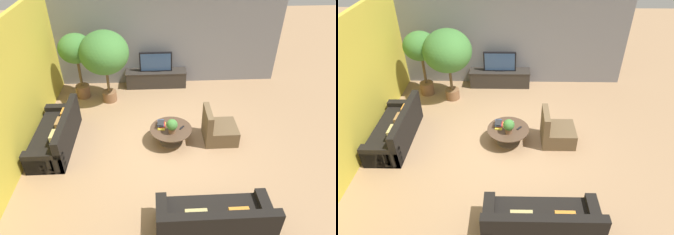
# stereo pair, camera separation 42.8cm
# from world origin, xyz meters

# --- Properties ---
(ground_plane) EXTENTS (24.00, 24.00, 0.00)m
(ground_plane) POSITION_xyz_m (0.00, 0.00, 0.00)
(ground_plane) COLOR #9E7A56
(back_wall_stone) EXTENTS (7.40, 0.12, 3.00)m
(back_wall_stone) POSITION_xyz_m (0.00, 3.26, 1.50)
(back_wall_stone) COLOR slate
(back_wall_stone) RESTS_ON ground
(side_wall_left) EXTENTS (0.12, 7.40, 3.00)m
(side_wall_left) POSITION_xyz_m (-3.26, 0.20, 1.50)
(side_wall_left) COLOR gold
(side_wall_left) RESTS_ON ground
(media_console) EXTENTS (1.92, 0.50, 0.53)m
(media_console) POSITION_xyz_m (-0.18, 2.94, 0.27)
(media_console) COLOR #2D2823
(media_console) RESTS_ON ground
(television) EXTENTS (1.01, 0.13, 0.62)m
(television) POSITION_xyz_m (-0.18, 2.94, 0.83)
(television) COLOR black
(television) RESTS_ON media_console
(coffee_table) EXTENTS (1.01, 1.01, 0.40)m
(coffee_table) POSITION_xyz_m (0.12, 0.10, 0.28)
(coffee_table) COLOR #756656
(coffee_table) RESTS_ON ground
(couch_by_wall) EXTENTS (0.84, 2.04, 0.84)m
(couch_by_wall) POSITION_xyz_m (-2.63, 0.13, 0.28)
(couch_by_wall) COLOR black
(couch_by_wall) RESTS_ON ground
(couch_near_entry) EXTENTS (2.03, 0.84, 0.84)m
(couch_near_entry) POSITION_xyz_m (0.71, -2.44, 0.28)
(couch_near_entry) COLOR black
(couch_near_entry) RESTS_ON ground
(armchair_wicker) EXTENTS (0.80, 0.76, 0.86)m
(armchair_wicker) POSITION_xyz_m (1.28, 0.14, 0.27)
(armchair_wicker) COLOR brown
(armchair_wicker) RESTS_ON ground
(potted_palm_tall) EXTENTS (0.95, 0.95, 1.96)m
(potted_palm_tall) POSITION_xyz_m (-2.41, 2.39, 1.44)
(potted_palm_tall) COLOR brown
(potted_palm_tall) RESTS_ON ground
(potted_palm_corner) EXTENTS (1.35, 1.35, 2.12)m
(potted_palm_corner) POSITION_xyz_m (-1.58, 2.12, 1.49)
(potted_palm_corner) COLOR brown
(potted_palm_corner) RESTS_ON ground
(potted_plant_tabletop) EXTENTS (0.27, 0.27, 0.36)m
(potted_plant_tabletop) POSITION_xyz_m (0.13, -0.05, 0.60)
(potted_plant_tabletop) COLOR brown
(potted_plant_tabletop) RESTS_ON coffee_table
(book_stack) EXTENTS (0.22, 0.32, 0.12)m
(book_stack) POSITION_xyz_m (-0.11, 0.20, 0.46)
(book_stack) COLOR gold
(book_stack) RESTS_ON coffee_table
(remote_black) EXTENTS (0.13, 0.15, 0.02)m
(remote_black) POSITION_xyz_m (0.38, 0.11, 0.41)
(remote_black) COLOR black
(remote_black) RESTS_ON coffee_table
(remote_silver) EXTENTS (0.06, 0.16, 0.02)m
(remote_silver) POSITION_xyz_m (0.22, 0.32, 0.41)
(remote_silver) COLOR gray
(remote_silver) RESTS_ON coffee_table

